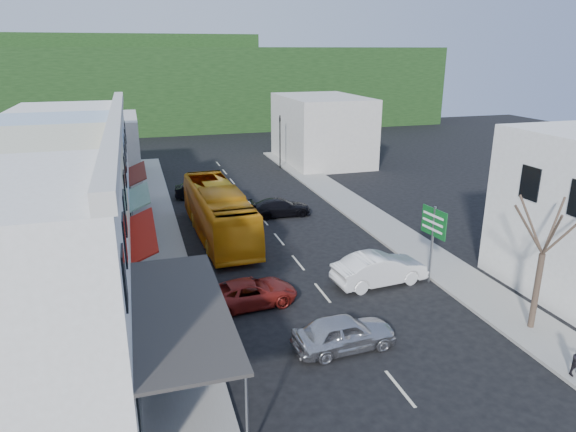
# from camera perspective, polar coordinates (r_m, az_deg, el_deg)

# --- Properties ---
(ground) EXTENTS (120.00, 120.00, 0.00)m
(ground) POSITION_cam_1_polar(r_m,az_deg,el_deg) (26.14, 3.84, -8.51)
(ground) COLOR black
(ground) RESTS_ON ground
(sidewalk_left) EXTENTS (3.00, 52.00, 0.15)m
(sidewalk_left) POSITION_cam_1_polar(r_m,az_deg,el_deg) (33.89, -14.25, -2.55)
(sidewalk_left) COLOR gray
(sidewalk_left) RESTS_ON ground
(sidewalk_right) EXTENTS (3.00, 52.00, 0.15)m
(sidewalk_right) POSITION_cam_1_polar(r_m,az_deg,el_deg) (37.42, 9.27, -0.26)
(sidewalk_right) COLOR gray
(sidewalk_right) RESTS_ON ground
(shopfront_row) EXTENTS (8.25, 30.00, 8.00)m
(shopfront_row) POSITION_cam_1_polar(r_m,az_deg,el_deg) (28.21, -24.45, 0.61)
(shopfront_row) COLOR silver
(shopfront_row) RESTS_ON ground
(distant_block_left) EXTENTS (8.00, 10.00, 6.00)m
(distant_block_left) POSITION_cam_1_polar(r_m,az_deg,el_deg) (49.73, -20.82, 6.81)
(distant_block_left) COLOR #B7B2A8
(distant_block_left) RESTS_ON ground
(distant_block_right) EXTENTS (8.00, 12.00, 7.00)m
(distant_block_right) POSITION_cam_1_polar(r_m,az_deg,el_deg) (55.95, 3.75, 9.58)
(distant_block_right) COLOR #B7B2A8
(distant_block_right) RESTS_ON ground
(hillside) EXTENTS (80.00, 26.00, 14.00)m
(hillside) POSITION_cam_1_polar(r_m,az_deg,el_deg) (87.35, -12.59, 14.35)
(hillside) COLOR black
(hillside) RESTS_ON ground
(bus) EXTENTS (2.90, 11.68, 3.10)m
(bus) POSITION_cam_1_polar(r_m,az_deg,el_deg) (33.48, -7.73, 0.28)
(bus) COLOR orange
(bus) RESTS_ON ground
(car_silver) EXTENTS (4.50, 2.07, 1.40)m
(car_silver) POSITION_cam_1_polar(r_m,az_deg,el_deg) (21.42, 6.26, -12.84)
(car_silver) COLOR #B1B1B6
(car_silver) RESTS_ON ground
(car_white) EXTENTS (4.55, 2.21, 1.40)m
(car_white) POSITION_cam_1_polar(r_m,az_deg,el_deg) (27.18, 10.12, -6.05)
(car_white) COLOR silver
(car_white) RESTS_ON ground
(car_red) EXTENTS (4.77, 2.36, 1.40)m
(car_red) POSITION_cam_1_polar(r_m,az_deg,el_deg) (24.69, -4.27, -8.37)
(car_red) COLOR maroon
(car_red) RESTS_ON ground
(car_black_near) EXTENTS (4.53, 1.91, 1.40)m
(car_black_near) POSITION_cam_1_polar(r_m,az_deg,el_deg) (37.55, -0.85, 1.04)
(car_black_near) COLOR black
(car_black_near) RESTS_ON ground
(car_black_far) EXTENTS (4.58, 2.30, 1.40)m
(car_black_far) POSITION_cam_1_polar(r_m,az_deg,el_deg) (42.72, -9.65, 2.89)
(car_black_far) COLOR black
(car_black_far) RESTS_ON ground
(pedestrian_left) EXTENTS (0.41, 0.61, 1.70)m
(pedestrian_left) POSITION_cam_1_polar(r_m,az_deg,el_deg) (25.66, -12.89, -7.00)
(pedestrian_left) COLOR black
(pedestrian_left) RESTS_ON sidewalk_left
(direction_sign) EXTENTS (0.65, 1.91, 4.14)m
(direction_sign) POSITION_cam_1_polar(r_m,az_deg,el_deg) (27.43, 15.68, -3.14)
(direction_sign) COLOR #0E551F
(direction_sign) RESTS_ON ground
(street_tree) EXTENTS (3.09, 3.09, 7.11)m
(street_tree) POSITION_cam_1_polar(r_m,az_deg,el_deg) (23.86, 26.42, -3.80)
(street_tree) COLOR #3C2D24
(street_tree) RESTS_ON ground
(traffic_signal) EXTENTS (1.15, 1.39, 5.39)m
(traffic_signal) POSITION_cam_1_polar(r_m,az_deg,el_deg) (52.66, -0.90, 8.20)
(traffic_signal) COLOR black
(traffic_signal) RESTS_ON ground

